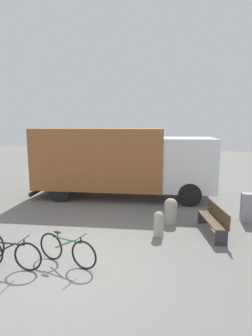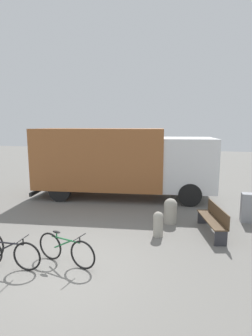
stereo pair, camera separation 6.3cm
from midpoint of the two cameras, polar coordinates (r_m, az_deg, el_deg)
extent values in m
plane|color=slate|center=(6.59, -13.37, -20.27)|extent=(60.00, 60.00, 0.00)
cube|color=#99592D|center=(11.90, -5.45, 2.24)|extent=(5.92, 3.28, 2.62)
cube|color=silver|center=(11.72, 13.46, 0.95)|extent=(2.49, 2.67, 2.22)
cube|color=black|center=(13.08, -17.69, -4.29)|extent=(0.45, 2.33, 0.16)
cylinder|color=black|center=(12.97, 12.77, -3.24)|extent=(0.97, 0.42, 0.94)
cylinder|color=black|center=(10.89, 13.86, -5.67)|extent=(0.97, 0.42, 0.94)
cylinder|color=black|center=(13.54, -10.77, -2.64)|extent=(0.97, 0.42, 0.94)
cylinder|color=black|center=(11.57, -14.03, -4.80)|extent=(0.97, 0.42, 0.94)
cube|color=brown|center=(8.39, 18.29, -10.56)|extent=(0.86, 1.81, 0.04)
cube|color=brown|center=(8.38, 19.56, -9.25)|extent=(0.51, 1.71, 0.42)
cube|color=#2D2D33|center=(7.74, 20.16, -14.21)|extent=(0.34, 0.14, 0.43)
cube|color=#2D2D33|center=(9.21, 16.59, -10.21)|extent=(0.34, 0.14, 0.43)
torus|color=black|center=(6.52, -20.49, -17.58)|extent=(0.68, 0.09, 0.68)
cylinder|color=black|center=(6.67, -24.22, -14.66)|extent=(0.82, 0.09, 0.04)
cylinder|color=black|center=(6.76, -24.66, -15.54)|extent=(0.55, 0.07, 0.32)
cylinder|color=black|center=(6.42, -21.23, -14.72)|extent=(0.03, 0.03, 0.14)
cylinder|color=black|center=(6.39, -21.26, -14.13)|extent=(0.05, 0.44, 0.02)
torus|color=black|center=(6.84, -15.89, -16.03)|extent=(0.68, 0.18, 0.68)
torus|color=black|center=(6.28, -9.11, -18.18)|extent=(0.68, 0.18, 0.68)
cylinder|color=#26723F|center=(6.44, -12.75, -14.93)|extent=(0.81, 0.20, 0.04)
cylinder|color=#26723F|center=(6.53, -13.22, -15.80)|extent=(0.54, 0.14, 0.32)
cylinder|color=#26723F|center=(6.58, -14.60, -13.94)|extent=(0.03, 0.03, 0.11)
ellipsoid|color=black|center=(6.55, -14.63, -13.33)|extent=(0.23, 0.13, 0.05)
cylinder|color=black|center=(6.17, -9.76, -15.19)|extent=(0.03, 0.03, 0.14)
cylinder|color=black|center=(6.14, -9.77, -14.58)|extent=(0.11, 0.44, 0.02)
cylinder|color=#9E998C|center=(7.91, 7.24, -12.51)|extent=(0.29, 0.29, 0.59)
sphere|color=#9E998C|center=(7.81, 7.29, -10.49)|extent=(0.31, 0.31, 0.31)
cylinder|color=#9E998C|center=(8.97, 9.83, -9.84)|extent=(0.42, 0.42, 0.62)
sphere|color=#9E998C|center=(8.87, 9.88, -7.94)|extent=(0.44, 0.44, 0.44)
cube|color=gray|center=(9.81, 25.45, -7.84)|extent=(0.53, 0.35, 0.98)
camera|label=1|loc=(0.03, -89.82, 0.03)|focal=28.00mm
camera|label=2|loc=(0.03, 90.18, -0.03)|focal=28.00mm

